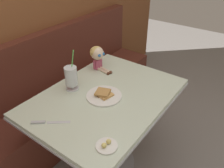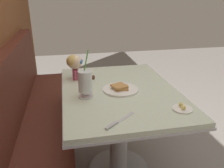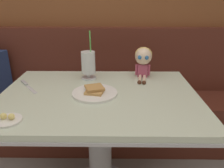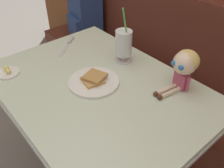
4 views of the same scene
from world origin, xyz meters
The scene contains 8 objects.
wood_panel_wall centered at (0.00, 1.05, 1.20)m, with size 4.40×0.08×2.40m, color brown.
booth_bench centered at (0.00, 0.81, 0.33)m, with size 2.60×0.48×1.00m.
diner_table centered at (0.00, 0.18, 0.54)m, with size 1.11×0.81×0.74m.
toast_plate centered at (-0.02, 0.18, 0.75)m, with size 0.25×0.25×0.04m.
milkshake_glass centered at (-0.08, 0.43, 0.84)m, with size 0.10×0.10×0.31m.
butter_saucer centered at (-0.38, -0.11, 0.75)m, with size 0.12×0.12×0.04m.
butter_knife centered at (-0.45, 0.31, 0.74)m, with size 0.16×0.20×0.01m.
seated_doll centered at (0.27, 0.47, 0.87)m, with size 0.13×0.23×0.20m.
Camera 3 is at (0.09, -0.96, 1.25)m, focal length 35.99 mm.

